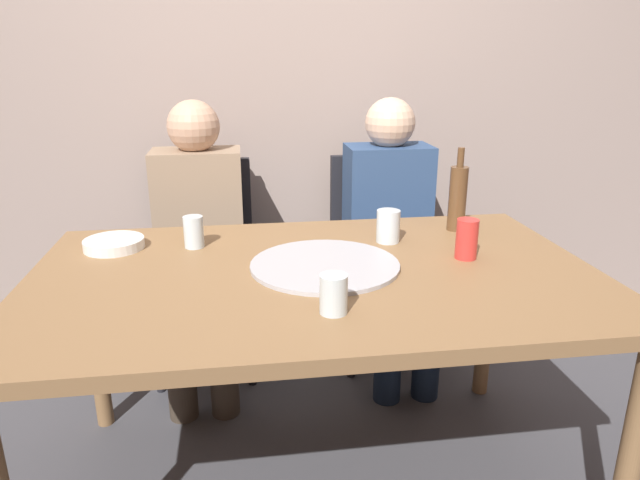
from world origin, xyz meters
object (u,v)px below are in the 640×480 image
at_px(pizza_tray, 325,265).
at_px(wine_glass, 334,294).
at_px(tumbler_far, 194,232).
at_px(tumbler_near, 388,226).
at_px(guest_in_sweater, 199,234).
at_px(chair_left, 203,251).
at_px(plate_stack, 114,244).
at_px(dining_table, 315,293).
at_px(wine_bottle, 458,197).
at_px(guest_in_beanie, 392,226).
at_px(soda_can, 467,239).
at_px(chair_right, 382,243).

height_order(pizza_tray, wine_glass, wine_glass).
height_order(tumbler_far, wine_glass, tumbler_far).
xyz_separation_m(tumbler_near, guest_in_sweater, (-0.65, 0.52, -0.16)).
relative_size(pizza_tray, chair_left, 0.48).
bearing_deg(plate_stack, dining_table, -24.85).
height_order(pizza_tray, guest_in_sweater, guest_in_sweater).
xyz_separation_m(wine_bottle, guest_in_beanie, (-0.11, 0.42, -0.23)).
relative_size(dining_table, wine_glass, 16.72).
distance_m(tumbler_near, plate_stack, 0.88).
bearing_deg(chair_left, dining_table, 112.82).
bearing_deg(tumbler_far, dining_table, -36.27).
bearing_deg(wine_bottle, wine_glass, -131.72).
xyz_separation_m(dining_table, guest_in_sweater, (-0.38, 0.74, -0.04)).
distance_m(dining_table, wine_bottle, 0.66).
relative_size(wine_bottle, plate_stack, 1.55).
relative_size(dining_table, tumbler_far, 15.92).
relative_size(pizza_tray, plate_stack, 2.33).
relative_size(plate_stack, chair_left, 0.21).
height_order(wine_bottle, guest_in_sweater, guest_in_sweater).
distance_m(pizza_tray, guest_in_beanie, 0.83).
xyz_separation_m(pizza_tray, tumbler_near, (0.24, 0.20, 0.05)).
bearing_deg(chair_left, guest_in_beanie, 169.37).
bearing_deg(tumbler_near, tumbler_far, 176.77).
xyz_separation_m(wine_bottle, plate_stack, (-1.15, -0.04, -0.10)).
distance_m(wine_bottle, soda_can, 0.30).
bearing_deg(pizza_tray, tumbler_near, 39.85).
distance_m(pizza_tray, wine_bottle, 0.60).
xyz_separation_m(dining_table, plate_stack, (-0.61, 0.28, 0.09)).
bearing_deg(guest_in_beanie, dining_table, 59.94).
relative_size(chair_left, guest_in_sweater, 0.77).
bearing_deg(soda_can, pizza_tray, -178.13).
height_order(dining_table, pizza_tray, pizza_tray).
bearing_deg(tumbler_far, soda_can, -15.10).
bearing_deg(pizza_tray, dining_table, -141.80).
height_order(wine_glass, guest_in_sweater, guest_in_sweater).
relative_size(tumbler_near, plate_stack, 0.57).
bearing_deg(guest_in_sweater, chair_left, -90.00).
bearing_deg(guest_in_beanie, guest_in_sweater, 0.00).
bearing_deg(chair_left, tumbler_far, 91.86).
relative_size(dining_table, guest_in_sweater, 1.39).
distance_m(tumbler_far, soda_can, 0.85).
bearing_deg(chair_right, chair_left, 0.00).
relative_size(dining_table, tumbler_near, 15.18).
height_order(pizza_tray, tumbler_far, tumbler_far).
distance_m(wine_bottle, wine_glass, 0.81).
bearing_deg(chair_right, tumbler_near, 76.72).
height_order(pizza_tray, guest_in_beanie, guest_in_beanie).
distance_m(tumbler_near, chair_right, 0.75).
height_order(tumbler_far, plate_stack, tumbler_far).
bearing_deg(tumbler_near, guest_in_beanie, 73.04).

